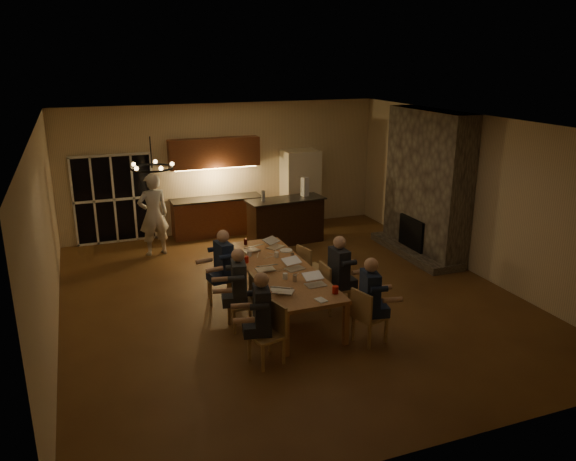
% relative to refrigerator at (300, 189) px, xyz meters
% --- Properties ---
extents(floor, '(9.00, 9.00, 0.00)m').
position_rel_refrigerator_xyz_m(floor, '(-1.90, -4.15, -1.00)').
color(floor, brown).
rests_on(floor, ground).
extents(back_wall, '(8.00, 0.04, 3.20)m').
position_rel_refrigerator_xyz_m(back_wall, '(-1.90, 0.37, 0.60)').
color(back_wall, beige).
rests_on(back_wall, ground).
extents(left_wall, '(0.04, 9.00, 3.20)m').
position_rel_refrigerator_xyz_m(left_wall, '(-5.92, -4.15, 0.60)').
color(left_wall, beige).
rests_on(left_wall, ground).
extents(right_wall, '(0.04, 9.00, 3.20)m').
position_rel_refrigerator_xyz_m(right_wall, '(2.12, -4.15, 0.60)').
color(right_wall, beige).
rests_on(right_wall, ground).
extents(ceiling, '(8.00, 9.00, 0.04)m').
position_rel_refrigerator_xyz_m(ceiling, '(-1.90, -4.15, 2.22)').
color(ceiling, white).
rests_on(ceiling, back_wall).
extents(french_doors, '(1.86, 0.08, 2.10)m').
position_rel_refrigerator_xyz_m(french_doors, '(-4.60, 0.32, 0.05)').
color(french_doors, black).
rests_on(french_doors, ground).
extents(fireplace, '(0.58, 2.50, 3.20)m').
position_rel_refrigerator_xyz_m(fireplace, '(1.80, -2.95, 0.60)').
color(fireplace, '#736B5A').
rests_on(fireplace, ground).
extents(kitchenette, '(2.24, 0.68, 2.40)m').
position_rel_refrigerator_xyz_m(kitchenette, '(-2.20, 0.05, 0.20)').
color(kitchenette, brown).
rests_on(kitchenette, ground).
extents(refrigerator, '(0.90, 0.68, 2.00)m').
position_rel_refrigerator_xyz_m(refrigerator, '(0.00, 0.00, 0.00)').
color(refrigerator, '#EDE2C6').
rests_on(refrigerator, ground).
extents(dining_table, '(1.10, 3.32, 0.75)m').
position_rel_refrigerator_xyz_m(dining_table, '(-2.21, -4.54, -0.62)').
color(dining_table, '#AA7144').
rests_on(dining_table, ground).
extents(bar_island, '(1.89, 0.82, 1.08)m').
position_rel_refrigerator_xyz_m(bar_island, '(-0.84, -1.17, -0.46)').
color(bar_island, black).
rests_on(bar_island, ground).
extents(chair_left_near, '(0.54, 0.54, 0.89)m').
position_rel_refrigerator_xyz_m(chair_left_near, '(-3.04, -6.21, -0.55)').
color(chair_left_near, '#A77B53').
rests_on(chair_left_near, ground).
extents(chair_left_mid, '(0.45, 0.45, 0.89)m').
position_rel_refrigerator_xyz_m(chair_left_mid, '(-3.06, -5.05, -0.55)').
color(chair_left_mid, '#A77B53').
rests_on(chair_left_mid, ground).
extents(chair_left_far, '(0.49, 0.49, 0.89)m').
position_rel_refrigerator_xyz_m(chair_left_far, '(-3.14, -3.86, -0.55)').
color(chair_left_far, '#A77B53').
rests_on(chair_left_far, ground).
extents(chair_right_near, '(0.54, 0.54, 0.89)m').
position_rel_refrigerator_xyz_m(chair_right_near, '(-1.33, -6.19, -0.55)').
color(chair_right_near, '#A77B53').
rests_on(chair_right_near, ground).
extents(chair_right_mid, '(0.44, 0.44, 0.89)m').
position_rel_refrigerator_xyz_m(chair_right_mid, '(-1.36, -5.00, -0.55)').
color(chair_right_mid, '#A77B53').
rests_on(chair_right_mid, ground).
extents(chair_right_far, '(0.53, 0.53, 0.89)m').
position_rel_refrigerator_xyz_m(chair_right_far, '(-1.36, -3.99, -0.55)').
color(chair_right_far, '#A77B53').
rests_on(chair_right_far, ground).
extents(person_left_near, '(0.71, 0.71, 1.38)m').
position_rel_refrigerator_xyz_m(person_left_near, '(-3.07, -6.12, -0.31)').
color(person_left_near, '#25282F').
rests_on(person_left_near, ground).
extents(person_right_near, '(0.70, 0.70, 1.38)m').
position_rel_refrigerator_xyz_m(person_right_near, '(-1.33, -6.15, -0.31)').
color(person_right_near, '#1B2744').
rests_on(person_right_near, ground).
extents(person_left_mid, '(0.70, 0.70, 1.38)m').
position_rel_refrigerator_xyz_m(person_left_mid, '(-3.09, -5.02, -0.31)').
color(person_left_mid, '#32363B').
rests_on(person_left_mid, ground).
extents(person_right_mid, '(0.63, 0.63, 1.38)m').
position_rel_refrigerator_xyz_m(person_right_mid, '(-1.31, -5.02, -0.31)').
color(person_right_mid, '#25282F').
rests_on(person_right_mid, ground).
extents(person_left_far, '(0.68, 0.68, 1.38)m').
position_rel_refrigerator_xyz_m(person_left_far, '(-3.07, -3.98, -0.31)').
color(person_left_far, '#1B2744').
rests_on(person_left_far, ground).
extents(standing_person, '(0.74, 0.55, 1.85)m').
position_rel_refrigerator_xyz_m(standing_person, '(-3.87, -0.88, -0.07)').
color(standing_person, beige).
rests_on(standing_person, ground).
extents(chandelier, '(0.61, 0.61, 0.03)m').
position_rel_refrigerator_xyz_m(chandelier, '(-4.33, -5.00, 1.75)').
color(chandelier, black).
rests_on(chandelier, ceiling).
extents(laptop_a, '(0.42, 0.41, 0.23)m').
position_rel_refrigerator_xyz_m(laptop_a, '(-2.52, -5.51, -0.14)').
color(laptop_a, silver).
rests_on(laptop_a, dining_table).
extents(laptop_b, '(0.33, 0.29, 0.23)m').
position_rel_refrigerator_xyz_m(laptop_b, '(-1.94, -5.45, -0.14)').
color(laptop_b, silver).
rests_on(laptop_b, dining_table).
extents(laptop_c, '(0.33, 0.29, 0.23)m').
position_rel_refrigerator_xyz_m(laptop_c, '(-2.48, -4.52, -0.14)').
color(laptop_c, silver).
rests_on(laptop_c, dining_table).
extents(laptop_d, '(0.37, 0.34, 0.23)m').
position_rel_refrigerator_xyz_m(laptop_d, '(-1.98, -4.66, -0.14)').
color(laptop_d, silver).
rests_on(laptop_d, dining_table).
extents(laptop_e, '(0.39, 0.37, 0.23)m').
position_rel_refrigerator_xyz_m(laptop_e, '(-2.42, -3.48, -0.14)').
color(laptop_e, silver).
rests_on(laptop_e, dining_table).
extents(laptop_f, '(0.42, 0.41, 0.23)m').
position_rel_refrigerator_xyz_m(laptop_f, '(-1.91, -3.47, -0.14)').
color(laptop_f, silver).
rests_on(laptop_f, dining_table).
extents(mug_front, '(0.08, 0.08, 0.10)m').
position_rel_refrigerator_xyz_m(mug_front, '(-2.30, -5.02, -0.20)').
color(mug_front, white).
rests_on(mug_front, dining_table).
extents(mug_mid, '(0.08, 0.08, 0.10)m').
position_rel_refrigerator_xyz_m(mug_mid, '(-2.08, -3.98, -0.20)').
color(mug_mid, white).
rests_on(mug_mid, dining_table).
extents(mug_back, '(0.08, 0.08, 0.10)m').
position_rel_refrigerator_xyz_m(mug_back, '(-2.53, -3.75, -0.20)').
color(mug_back, white).
rests_on(mug_back, dining_table).
extents(redcup_near, '(0.10, 0.10, 0.12)m').
position_rel_refrigerator_xyz_m(redcup_near, '(-1.78, -5.85, -0.19)').
color(redcup_near, '#B1160B').
rests_on(redcup_near, dining_table).
extents(redcup_mid, '(0.09, 0.09, 0.12)m').
position_rel_refrigerator_xyz_m(redcup_mid, '(-2.69, -4.06, -0.19)').
color(redcup_mid, '#B1160B').
rests_on(redcup_mid, dining_table).
extents(can_silver, '(0.07, 0.07, 0.12)m').
position_rel_refrigerator_xyz_m(can_silver, '(-2.19, -5.19, -0.19)').
color(can_silver, '#B2B2B7').
rests_on(can_silver, dining_table).
extents(can_cola, '(0.07, 0.07, 0.12)m').
position_rel_refrigerator_xyz_m(can_cola, '(-2.41, -3.09, -0.19)').
color(can_cola, '#3F0F0C').
rests_on(can_cola, dining_table).
extents(can_right, '(0.06, 0.06, 0.12)m').
position_rel_refrigerator_xyz_m(can_right, '(-1.85, -4.19, -0.19)').
color(can_right, '#B2B2B7').
rests_on(can_right, dining_table).
extents(plate_near, '(0.24, 0.24, 0.02)m').
position_rel_refrigerator_xyz_m(plate_near, '(-1.83, -5.14, -0.24)').
color(plate_near, white).
rests_on(plate_near, dining_table).
extents(plate_left, '(0.24, 0.24, 0.02)m').
position_rel_refrigerator_xyz_m(plate_left, '(-2.57, -5.41, -0.24)').
color(plate_left, white).
rests_on(plate_left, dining_table).
extents(plate_far, '(0.24, 0.24, 0.02)m').
position_rel_refrigerator_xyz_m(plate_far, '(-1.79, -3.72, -0.24)').
color(plate_far, white).
rests_on(plate_far, dining_table).
extents(notepad, '(0.17, 0.21, 0.01)m').
position_rel_refrigerator_xyz_m(notepad, '(-2.09, -6.01, -0.24)').
color(notepad, white).
rests_on(notepad, dining_table).
extents(bar_bottle, '(0.08, 0.08, 0.24)m').
position_rel_refrigerator_xyz_m(bar_bottle, '(-1.39, -1.16, 0.20)').
color(bar_bottle, '#99999E').
rests_on(bar_bottle, bar_island).
extents(bar_blender, '(0.18, 0.18, 0.45)m').
position_rel_refrigerator_xyz_m(bar_blender, '(-0.31, -1.06, 0.31)').
color(bar_blender, silver).
rests_on(bar_blender, bar_island).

